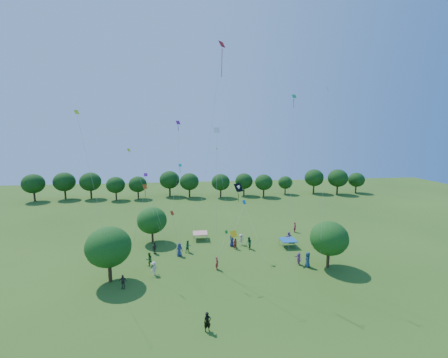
% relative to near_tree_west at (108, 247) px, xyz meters
% --- Properties ---
extents(ground, '(160.00, 160.00, 0.00)m').
position_rel_near_tree_west_xyz_m(ground, '(13.12, -11.66, -4.06)').
color(ground, '#39601C').
extents(near_tree_west, '(4.93, 4.93, 6.29)m').
position_rel_near_tree_west_xyz_m(near_tree_west, '(0.00, 0.00, 0.00)').
color(near_tree_west, '#422B19').
rests_on(near_tree_west, ground).
extents(near_tree_north, '(4.43, 4.43, 5.44)m').
position_rel_near_tree_west_xyz_m(near_tree_north, '(3.39, 11.83, -0.63)').
color(near_tree_north, '#422B19').
rests_on(near_tree_north, ground).
extents(near_tree_east, '(4.60, 4.60, 5.80)m').
position_rel_near_tree_west_xyz_m(near_tree_east, '(25.81, 0.36, -0.34)').
color(near_tree_east, '#422B19').
rests_on(near_tree_east, ground).
extents(treeline, '(88.01, 8.77, 6.77)m').
position_rel_near_tree_west_xyz_m(treeline, '(11.39, 43.77, 0.03)').
color(treeline, '#422B19').
rests_on(treeline, ground).
extents(tent_red_stripe, '(2.20, 2.20, 1.10)m').
position_rel_near_tree_west_xyz_m(tent_red_stripe, '(10.61, 12.09, -3.03)').
color(tent_red_stripe, red).
rests_on(tent_red_stripe, ground).
extents(tent_blue, '(2.20, 2.20, 1.10)m').
position_rel_near_tree_west_xyz_m(tent_blue, '(23.17, 7.45, -3.03)').
color(tent_blue, '#175295').
rests_on(tent_blue, ground).
extents(man_in_black, '(0.71, 0.54, 1.69)m').
position_rel_near_tree_west_xyz_m(man_in_black, '(10.16, -9.89, -3.22)').
color(man_in_black, black).
rests_on(man_in_black, ground).
extents(crowd_person_0, '(0.87, 1.07, 1.90)m').
position_rel_near_tree_west_xyz_m(crowd_person_0, '(23.35, 0.72, -3.11)').
color(crowd_person_0, navy).
rests_on(crowd_person_0, ground).
extents(crowd_person_1, '(0.69, 0.76, 1.72)m').
position_rel_near_tree_west_xyz_m(crowd_person_1, '(26.52, 13.55, -3.21)').
color(crowd_person_1, maroon).
rests_on(crowd_person_1, ground).
extents(crowd_person_2, '(0.95, 0.85, 1.70)m').
position_rel_near_tree_west_xyz_m(crowd_person_2, '(3.84, 3.56, -3.21)').
color(crowd_person_2, '#265424').
rests_on(crowd_person_2, ground).
extents(crowd_person_3, '(1.01, 1.14, 1.63)m').
position_rel_near_tree_west_xyz_m(crowd_person_3, '(4.68, 0.96, -3.25)').
color(crowd_person_3, beige).
rests_on(crowd_person_3, ground).
extents(crowd_person_4, '(0.90, 1.05, 1.65)m').
position_rel_near_tree_west_xyz_m(crowd_person_4, '(4.13, 7.26, -3.24)').
color(crowd_person_4, '#39302D').
rests_on(crowd_person_4, ground).
extents(crowd_person_5, '(0.73, 1.54, 1.59)m').
position_rel_near_tree_west_xyz_m(crowd_person_5, '(22.48, 1.48, -3.27)').
color(crowd_person_5, '#9E5C9D').
rests_on(crowd_person_5, ground).
extents(crowd_person_6, '(1.02, 0.80, 1.82)m').
position_rel_near_tree_west_xyz_m(crowd_person_6, '(7.54, 6.08, -3.16)').
color(crowd_person_6, navy).
rests_on(crowd_person_6, ground).
extents(crowd_person_7, '(0.47, 0.65, 1.60)m').
position_rel_near_tree_west_xyz_m(crowd_person_7, '(12.15, 1.44, -3.27)').
color(crowd_person_7, maroon).
rests_on(crowd_person_7, ground).
extents(crowd_person_8, '(0.59, 0.94, 1.80)m').
position_rel_near_tree_west_xyz_m(crowd_person_8, '(17.33, 7.29, -3.16)').
color(crowd_person_8, '#275B37').
rests_on(crowd_person_8, ground).
extents(crowd_person_9, '(1.12, 0.64, 1.62)m').
position_rel_near_tree_west_xyz_m(crowd_person_9, '(26.90, 6.83, -3.26)').
color(crowd_person_9, '#B4AF90').
rests_on(crowd_person_9, ground).
extents(crowd_person_10, '(0.95, 0.56, 1.52)m').
position_rel_near_tree_west_xyz_m(crowd_person_10, '(1.71, -1.74, -3.30)').
color(crowd_person_10, '#362F2B').
rests_on(crowd_person_10, ground).
extents(crowd_person_11, '(1.60, 1.17, 1.63)m').
position_rel_near_tree_west_xyz_m(crowd_person_11, '(23.90, 9.22, -3.25)').
color(crowd_person_11, '#9D5DA0').
rests_on(crowd_person_11, ground).
extents(crowd_person_12, '(0.61, 0.94, 1.78)m').
position_rel_near_tree_west_xyz_m(crowd_person_12, '(15.06, 8.66, -3.17)').
color(crowd_person_12, navy).
rests_on(crowd_person_12, ground).
extents(crowd_person_13, '(0.69, 0.55, 1.61)m').
position_rel_near_tree_west_xyz_m(crowd_person_13, '(15.38, 7.58, -3.26)').
color(crowd_person_13, maroon).
rests_on(crowd_person_13, ground).
extents(crowd_person_14, '(0.97, 0.81, 1.72)m').
position_rel_near_tree_west_xyz_m(crowd_person_14, '(8.71, 7.18, -3.20)').
color(crowd_person_14, '#265A30').
rests_on(crowd_person_14, ground).
extents(crowd_person_15, '(1.17, 0.91, 1.63)m').
position_rel_near_tree_west_xyz_m(crowd_person_15, '(16.55, 9.15, -3.25)').
color(crowd_person_15, '#BEAD98').
rests_on(crowd_person_15, ground).
extents(pirate_kite, '(3.12, 6.55, 8.42)m').
position_rel_near_tree_west_xyz_m(pirate_kite, '(15.60, 6.05, 5.05)').
color(pirate_kite, black).
extents(red_high_kite, '(3.93, 0.87, 25.31)m').
position_rel_near_tree_west_xyz_m(red_high_kite, '(12.31, 2.41, 17.78)').
color(red_high_kite, red).
extents(small_kite_0, '(2.74, 2.92, 9.50)m').
position_rel_near_tree_west_xyz_m(small_kite_0, '(3.69, 1.18, 4.95)').
color(small_kite_0, '#E1470D').
extents(small_kite_1, '(1.78, 6.22, 12.74)m').
position_rel_near_tree_west_xyz_m(small_kite_1, '(14.24, 14.98, 5.95)').
color(small_kite_1, '#FFB50D').
extents(small_kite_2, '(5.47, 5.14, 12.83)m').
position_rel_near_tree_west_xyz_m(small_kite_2, '(1.36, 12.64, 6.89)').
color(small_kite_2, yellow).
extents(small_kite_3, '(0.49, 0.69, 19.19)m').
position_rel_near_tree_west_xyz_m(small_kite_3, '(20.14, -1.28, 10.99)').
color(small_kite_3, '#1B9751').
extents(small_kite_4, '(1.61, 2.87, 19.68)m').
position_rel_near_tree_west_xyz_m(small_kite_4, '(23.31, -2.44, 10.67)').
color(small_kite_4, '#111CB2').
extents(small_kite_5, '(0.54, 0.96, 16.59)m').
position_rel_near_tree_west_xyz_m(small_kite_5, '(7.78, 3.86, 9.56)').
color(small_kite_5, '#8F178C').
extents(small_kite_6, '(0.66, 2.53, 15.73)m').
position_rel_near_tree_west_xyz_m(small_kite_6, '(11.93, -0.61, 9.64)').
color(small_kite_6, white).
extents(small_kite_7, '(2.57, 6.60, 10.22)m').
position_rel_near_tree_west_xyz_m(small_kite_7, '(7.23, 14.42, 5.09)').
color(small_kite_7, '#0CBBAE').
extents(small_kite_8, '(1.04, 3.48, 6.48)m').
position_rel_near_tree_west_xyz_m(small_kite_8, '(7.12, 0.86, 2.48)').
color(small_kite_8, red).
extents(small_kite_9, '(1.95, 3.91, 4.76)m').
position_rel_near_tree_west_xyz_m(small_kite_9, '(13.43, -2.09, 1.33)').
color(small_kite_9, '#EFB10C').
extents(small_kite_10, '(2.58, 1.16, 17.33)m').
position_rel_near_tree_west_xyz_m(small_kite_10, '(-1.02, -1.59, 9.50)').
color(small_kite_10, '#D6F916').
extents(small_kite_11, '(1.51, 1.66, 3.18)m').
position_rel_near_tree_west_xyz_m(small_kite_11, '(13.28, 2.43, -0.19)').
color(small_kite_11, '#167E17').
extents(small_kite_12, '(2.65, 3.51, 4.41)m').
position_rel_near_tree_west_xyz_m(small_kite_12, '(17.65, 13.34, 0.99)').
color(small_kite_12, '#1177B1').
extents(small_kite_13, '(2.65, 0.80, 10.01)m').
position_rel_near_tree_west_xyz_m(small_kite_13, '(3.97, 6.66, 4.85)').
color(small_kite_13, purple).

